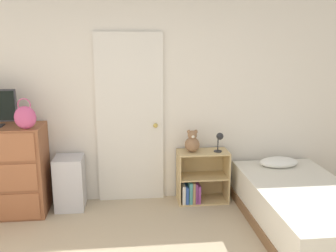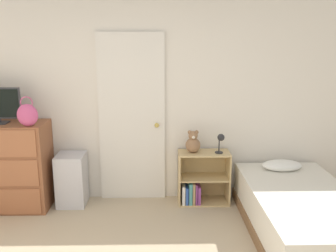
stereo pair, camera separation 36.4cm
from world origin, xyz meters
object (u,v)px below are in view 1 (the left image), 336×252
storage_bin (70,183)px  teddy_bear (192,142)px  bed (303,208)px  bookshelf (199,181)px  handbag (25,117)px  dresser (1,171)px  desk_lamp (219,139)px

storage_bin → teddy_bear: (1.46, 0.02, 0.44)m
teddy_bear → bed: bearing=-37.8°
bookshelf → teddy_bear: (-0.09, -0.00, 0.49)m
storage_bin → handbag: bearing=-148.7°
bookshelf → bed: bearing=-40.4°
storage_bin → bookshelf: bearing=0.8°
bookshelf → bed: bookshelf is taller
dresser → desk_lamp: bearing=1.1°
teddy_bear → desk_lamp: teddy_bear is taller
handbag → desk_lamp: size_ratio=1.39×
storage_bin → teddy_bear: teddy_bear is taller
dresser → handbag: 0.76m
handbag → teddy_bear: 1.90m
dresser → desk_lamp: (2.53, 0.05, 0.29)m
dresser → desk_lamp: 2.55m
dresser → storage_bin: bearing=5.4°
bed → teddy_bear: bearing=142.2°
teddy_bear → bed: teddy_bear is taller
dresser → storage_bin: 0.78m
bookshelf → dresser: bearing=-177.7°
dresser → handbag: size_ratio=3.10×
handbag → desk_lamp: bearing=5.5°
storage_bin → bookshelf: size_ratio=0.98×
storage_bin → bed: 2.63m
storage_bin → teddy_bear: 1.53m
handbag → bookshelf: 2.14m
storage_bin → bookshelf: bookshelf is taller
handbag → dresser: bearing=156.1°
bookshelf → desk_lamp: (0.23, -0.04, 0.54)m
dresser → bed: dresser is taller
dresser → teddy_bear: 2.22m
desk_lamp → dresser: bearing=-178.9°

